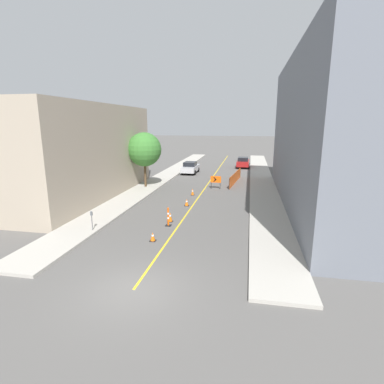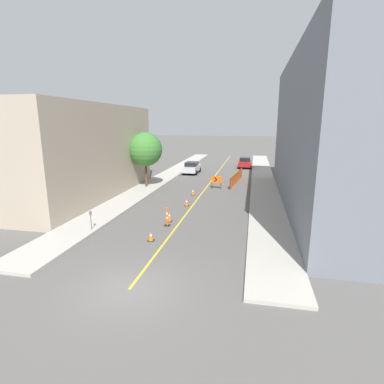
% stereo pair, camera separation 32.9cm
% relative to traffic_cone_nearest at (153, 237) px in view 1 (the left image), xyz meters
% --- Properties ---
extents(ground_plane, '(300.00, 300.00, 0.00)m').
position_rel_traffic_cone_nearest_xyz_m(ground_plane, '(0.86, -5.18, -0.26)').
color(ground_plane, '#565451').
extents(lane_stripe, '(0.12, 52.50, 0.01)m').
position_rel_traffic_cone_nearest_xyz_m(lane_stripe, '(0.86, 21.07, -0.26)').
color(lane_stripe, gold).
rests_on(lane_stripe, ground_plane).
extents(sidewalk_left, '(2.70, 52.50, 0.16)m').
position_rel_traffic_cone_nearest_xyz_m(sidewalk_left, '(-5.17, 21.07, -0.18)').
color(sidewalk_left, '#ADA89E').
rests_on(sidewalk_left, ground_plane).
extents(sidewalk_right, '(2.70, 52.50, 0.16)m').
position_rel_traffic_cone_nearest_xyz_m(sidewalk_right, '(6.88, 21.07, -0.18)').
color(sidewalk_right, '#ADA89E').
rests_on(sidewalk_right, ground_plane).
extents(building_facade_left, '(6.00, 18.52, 8.32)m').
position_rel_traffic_cone_nearest_xyz_m(building_facade_left, '(-9.52, 9.18, 3.90)').
color(building_facade_left, tan).
rests_on(building_facade_left, ground_plane).
extents(building_facade_right, '(6.00, 24.90, 11.92)m').
position_rel_traffic_cone_nearest_xyz_m(building_facade_right, '(11.24, 9.85, 5.69)').
color(building_facade_right, slate).
rests_on(building_facade_right, ground_plane).
extents(traffic_cone_nearest, '(0.36, 0.36, 0.54)m').
position_rel_traffic_cone_nearest_xyz_m(traffic_cone_nearest, '(0.00, 0.00, 0.00)').
color(traffic_cone_nearest, black).
rests_on(traffic_cone_nearest, ground_plane).
extents(traffic_cone_second, '(0.34, 0.34, 0.69)m').
position_rel_traffic_cone_nearest_xyz_m(traffic_cone_second, '(0.10, 3.59, 0.08)').
color(traffic_cone_second, black).
rests_on(traffic_cone_second, ground_plane).
extents(traffic_cone_third, '(0.38, 0.38, 0.59)m').
position_rel_traffic_cone_nearest_xyz_m(traffic_cone_third, '(0.38, 7.80, 0.03)').
color(traffic_cone_third, black).
rests_on(traffic_cone_third, ground_plane).
extents(traffic_cone_fourth, '(0.33, 0.33, 0.64)m').
position_rel_traffic_cone_nearest_xyz_m(traffic_cone_fourth, '(0.16, 11.58, 0.05)').
color(traffic_cone_fourth, black).
rests_on(traffic_cone_fourth, ground_plane).
extents(delineator_post_front, '(0.38, 0.38, 1.27)m').
position_rel_traffic_cone_nearest_xyz_m(delineator_post_front, '(0.19, 2.74, 0.29)').
color(delineator_post_front, black).
rests_on(delineator_post_front, ground_plane).
extents(arrow_barricade_primary, '(1.09, 0.11, 1.33)m').
position_rel_traffic_cone_nearest_xyz_m(arrow_barricade_primary, '(2.00, 14.82, 0.68)').
color(arrow_barricade_primary, '#EF560C').
rests_on(arrow_barricade_primary, ground_plane).
extents(safety_mesh_fence, '(0.93, 7.73, 1.21)m').
position_rel_traffic_cone_nearest_xyz_m(safety_mesh_fence, '(3.85, 18.46, 0.34)').
color(safety_mesh_fence, '#EF560C').
rests_on(safety_mesh_fence, ground_plane).
extents(parked_car_curb_near, '(1.94, 4.34, 1.59)m').
position_rel_traffic_cone_nearest_xyz_m(parked_car_curb_near, '(-2.49, 23.94, 0.54)').
color(parked_car_curb_near, '#B7B7BC').
rests_on(parked_car_curb_near, ground_plane).
extents(parked_car_curb_mid, '(1.94, 4.33, 1.59)m').
position_rel_traffic_cone_nearest_xyz_m(parked_car_curb_mid, '(4.40, 30.90, 0.54)').
color(parked_car_curb_mid, maroon).
rests_on(parked_car_curb_mid, ground_plane).
extents(parking_meter_near_curb, '(0.12, 0.11, 1.23)m').
position_rel_traffic_cone_nearest_xyz_m(parking_meter_near_curb, '(-4.16, 0.64, 0.77)').
color(parking_meter_near_curb, '#4C4C51').
rests_on(parking_meter_near_curb, sidewalk_left).
extents(street_tree_left_near, '(3.49, 3.49, 5.64)m').
position_rel_traffic_cone_nearest_xyz_m(street_tree_left_near, '(-5.30, 13.78, 3.79)').
color(street_tree_left_near, '#4C3823').
rests_on(street_tree_left_near, sidewalk_left).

